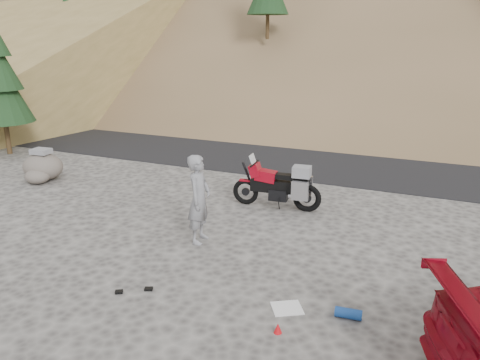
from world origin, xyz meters
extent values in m
plane|color=#474441|center=(0.00, 0.00, 0.00)|extent=(140.00, 140.00, 0.00)
cube|color=black|center=(0.00, 9.00, 0.00)|extent=(120.00, 7.00, 0.05)
cylinder|color=#332312|center=(-4.00, 14.00, 4.90)|extent=(0.17, 0.17, 1.40)
cylinder|color=#332312|center=(-18.00, 16.00, 3.57)|extent=(0.15, 0.15, 1.26)
cone|color=#163119|center=(-18.00, 16.00, 4.96)|extent=(1.80, 1.80, 2.03)
cone|color=#163119|center=(-18.00, 16.00, 5.72)|extent=(1.35, 1.35, 1.58)
cone|color=#163119|center=(-18.00, 16.00, 6.49)|extent=(0.90, 0.90, 1.13)
cylinder|color=#332312|center=(-11.00, 4.50, 0.77)|extent=(0.18, 0.18, 1.54)
cone|color=#163119|center=(-11.00, 4.50, 2.47)|extent=(2.20, 2.20, 2.47)
torus|color=black|center=(-0.44, 2.93, 0.35)|extent=(0.72, 0.19, 0.71)
cylinder|color=black|center=(-0.44, 2.93, 0.35)|extent=(0.22, 0.08, 0.21)
torus|color=black|center=(1.21, 3.09, 0.35)|extent=(0.76, 0.22, 0.75)
cylinder|color=black|center=(1.21, 3.09, 0.35)|extent=(0.24, 0.11, 0.24)
cylinder|color=black|center=(-0.36, 2.94, 0.75)|extent=(0.41, 0.10, 0.87)
cylinder|color=black|center=(-0.21, 2.95, 1.16)|extent=(0.11, 0.67, 0.05)
cube|color=black|center=(0.36, 3.01, 0.59)|extent=(1.31, 0.37, 0.32)
cube|color=black|center=(0.47, 3.02, 0.38)|extent=(0.51, 0.36, 0.30)
cube|color=maroon|center=(0.11, 2.98, 0.86)|extent=(0.59, 0.37, 0.33)
cube|color=maroon|center=(-0.18, 2.96, 0.99)|extent=(0.36, 0.39, 0.38)
cube|color=silver|center=(-0.25, 2.95, 1.27)|extent=(0.15, 0.33, 0.27)
cube|color=black|center=(0.63, 3.03, 0.88)|extent=(0.61, 0.29, 0.13)
cube|color=black|center=(1.03, 3.07, 0.84)|extent=(0.39, 0.23, 0.11)
cube|color=silver|center=(1.10, 2.79, 0.62)|extent=(0.44, 0.17, 0.48)
cube|color=silver|center=(1.05, 3.35, 0.62)|extent=(0.44, 0.17, 0.48)
cube|color=gray|center=(1.05, 3.07, 1.05)|extent=(0.48, 0.40, 0.28)
cube|color=maroon|center=(-0.44, 2.93, 0.68)|extent=(0.33, 0.16, 0.04)
cylinder|color=black|center=(0.54, 2.83, 0.19)|extent=(0.05, 0.23, 0.39)
cylinder|color=silver|center=(1.01, 2.92, 0.43)|extent=(0.50, 0.14, 0.14)
imported|color=gray|center=(-0.45, 0.35, 0.00)|extent=(0.55, 0.76, 1.97)
ellipsoid|color=#534D47|center=(-7.18, 2.47, 0.42)|extent=(1.41, 1.25, 0.84)
cube|color=gray|center=(-7.18, 2.47, 0.93)|extent=(0.69, 0.56, 0.18)
ellipsoid|color=#534D47|center=(-7.04, 2.08, 0.23)|extent=(0.80, 0.72, 0.46)
cube|color=white|center=(2.17, -1.46, 0.01)|extent=(0.65, 0.63, 0.02)
cylinder|color=navy|center=(3.16, -1.33, 0.09)|extent=(0.44, 0.21, 0.17)
cone|color=red|center=(2.24, -2.15, 0.08)|extent=(0.16, 0.16, 0.17)
cube|color=black|center=(-0.30, -1.88, 0.02)|extent=(0.18, 0.16, 0.04)
cube|color=black|center=(-0.72, -2.18, 0.02)|extent=(0.17, 0.15, 0.04)
camera|label=1|loc=(4.18, -8.04, 4.37)|focal=35.00mm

